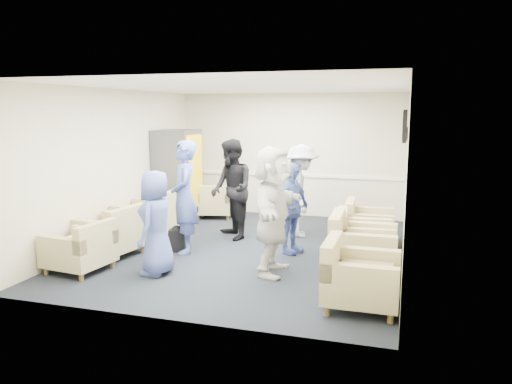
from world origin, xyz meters
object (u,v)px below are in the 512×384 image
(armchair_right_far, at_px, (366,226))
(person_back_left, at_px, (232,189))
(armchair_left_near, at_px, (82,250))
(armchair_right_near, at_px, (356,279))
(armchair_left_mid, at_px, (113,235))
(person_mid_left, at_px, (184,197))
(armchair_right_midfar, at_px, (361,241))
(person_mid_right, at_px, (291,209))
(armchair_right_midnear, at_px, (359,248))
(person_back_right, at_px, (301,191))
(person_front_right, at_px, (273,211))
(person_front_left, at_px, (156,223))
(armchair_left_far, at_px, (149,219))
(armchair_corner, at_px, (214,203))
(vending_machine, at_px, (178,176))

(armchair_right_far, relative_size, person_back_left, 0.47)
(armchair_left_near, relative_size, armchair_right_near, 1.02)
(armchair_left_mid, xyz_separation_m, person_mid_left, (1.03, 0.53, 0.58))
(armchair_right_midfar, bearing_deg, person_mid_left, 89.23)
(armchair_right_near, xyz_separation_m, person_mid_right, (-1.26, 2.01, 0.40))
(person_mid_left, bearing_deg, armchair_right_midnear, 56.65)
(person_back_right, height_order, person_front_right, person_front_right)
(armchair_right_near, distance_m, person_front_left, 2.92)
(armchair_left_far, height_order, person_mid_right, person_mid_right)
(person_mid_right, bearing_deg, person_mid_left, 128.86)
(armchair_right_near, xyz_separation_m, armchair_right_midnear, (-0.09, 1.29, 0.02))
(person_mid_left, distance_m, person_front_right, 1.79)
(armchair_right_midfar, distance_m, person_mid_right, 1.24)
(armchair_left_near, height_order, armchair_left_mid, armchair_left_mid)
(armchair_corner, bearing_deg, person_front_right, 109.46)
(person_front_left, bearing_deg, vending_machine, -161.97)
(armchair_left_far, relative_size, armchair_corner, 0.95)
(armchair_corner, height_order, person_mid_right, person_mid_right)
(person_mid_left, bearing_deg, armchair_right_far, 88.71)
(armchair_left_far, distance_m, person_back_left, 1.61)
(armchair_right_midnear, bearing_deg, person_front_right, 105.29)
(person_front_left, distance_m, person_mid_right, 2.24)
(armchair_left_near, distance_m, person_front_right, 2.83)
(armchair_right_midfar, bearing_deg, person_back_left, 65.48)
(person_front_left, xyz_separation_m, person_front_right, (1.58, 0.49, 0.17))
(armchair_left_near, height_order, person_back_left, person_back_left)
(armchair_right_far, distance_m, armchair_corner, 3.59)
(person_front_left, relative_size, person_mid_left, 0.81)
(armchair_right_near, xyz_separation_m, person_back_right, (-1.33, 3.18, 0.51))
(armchair_left_near, xyz_separation_m, person_front_right, (2.67, 0.73, 0.60))
(armchair_right_midfar, relative_size, person_mid_right, 0.63)
(vending_machine, bearing_deg, armchair_right_near, -42.24)
(person_back_left, distance_m, person_front_right, 2.10)
(armchair_left_near, distance_m, person_back_right, 4.00)
(armchair_left_near, height_order, vending_machine, vending_machine)
(vending_machine, height_order, person_back_right, vending_machine)
(armchair_right_midnear, xyz_separation_m, person_back_right, (-1.24, 1.90, 0.49))
(armchair_corner, bearing_deg, armchair_left_far, 63.41)
(vending_machine, height_order, person_mid_right, vending_machine)
(vending_machine, xyz_separation_m, person_front_right, (2.80, -2.78, -0.05))
(person_front_right, bearing_deg, person_mid_left, 67.67)
(armchair_left_mid, distance_m, person_front_right, 2.75)
(armchair_left_near, xyz_separation_m, person_front_left, (1.09, 0.24, 0.43))
(armchair_left_near, xyz_separation_m, armchair_right_midnear, (3.85, 1.09, 0.05))
(armchair_left_far, relative_size, person_back_right, 0.53)
(armchair_left_mid, relative_size, armchair_right_midfar, 1.06)
(armchair_left_far, distance_m, vending_machine, 1.67)
(armchair_left_far, bearing_deg, person_back_left, 108.70)
(person_front_right, bearing_deg, armchair_left_mid, 86.42)
(person_mid_right, bearing_deg, person_front_right, -156.54)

